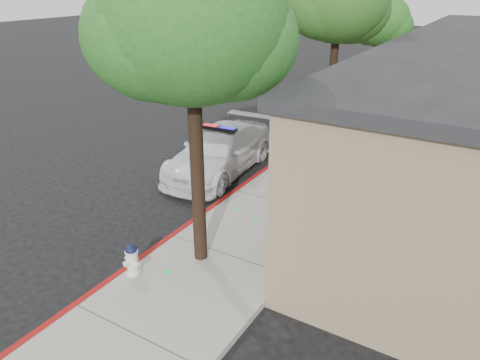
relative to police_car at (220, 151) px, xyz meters
name	(u,v)px	position (x,y,z in m)	size (l,w,h in m)	color
ground	(170,240)	(1.32, -4.26, -0.74)	(120.00, 120.00, 0.00)	black
sidewalk	(281,205)	(2.92, -1.26, -0.66)	(3.20, 60.00, 0.15)	gray
red_curb	(235,192)	(1.38, -1.26, -0.66)	(0.14, 60.00, 0.16)	#A01211
police_car	(220,151)	(0.00, 0.00, 0.00)	(2.44, 5.21, 1.59)	silver
fire_hydrant	(132,259)	(1.67, -5.93, -0.22)	(0.42, 0.36, 0.73)	white
street_tree_near	(192,30)	(2.55, -4.66, 4.37)	(3.68, 3.64, 6.65)	black
street_tree_mid	(339,4)	(2.09, 4.52, 4.40)	(3.46, 3.60, 6.61)	black
street_tree_far	(380,23)	(2.05, 10.39, 3.33)	(2.96, 2.76, 5.22)	black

